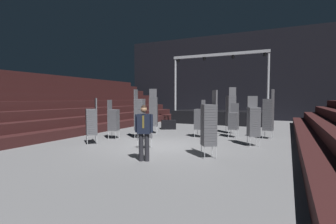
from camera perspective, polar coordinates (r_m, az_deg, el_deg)
The scene contains 17 objects.
ground_plane at distance 10.35m, azimuth -1.48°, elevation -8.03°, with size 22.00×30.00×0.10m, color slate.
arena_end_wall at distance 24.57m, azimuth 14.81°, elevation 7.80°, with size 22.00×0.30×8.00m, color black.
bleacher_bank_left at distance 16.13m, azimuth -25.92°, elevation 2.27°, with size 6.00×24.00×3.60m.
stage_riser at distance 19.84m, azimuth 12.07°, elevation -0.90°, with size 7.30×2.89×5.20m.
man_with_tie at distance 7.81m, azimuth -5.50°, elevation -3.97°, with size 0.56×0.36×1.75m.
chair_stack_front_left at distance 11.17m, azimuth -16.98°, elevation -1.99°, with size 0.62×0.62×1.96m.
chair_stack_front_right at distance 12.34m, azimuth -6.48°, elevation -0.42°, with size 0.52×0.52×2.39m.
chair_stack_mid_left at distance 10.83m, azimuth 18.88°, elevation -1.95°, with size 0.58×0.58×2.05m.
chair_stack_mid_right at distance 13.05m, azimuth 21.86°, elevation -0.43°, with size 0.51×0.51×2.39m.
chair_stack_mid_centre at distance 12.64m, azimuth 7.25°, elevation -1.49°, with size 0.47×0.47×1.88m.
chair_stack_rear_left at distance 12.38m, azimuth -12.30°, elevation -1.63°, with size 0.52×0.52×1.88m.
chair_stack_rear_right at distance 8.34m, azimuth 9.29°, elevation -2.72°, with size 0.61×0.61×2.22m.
chair_stack_rear_centre at distance 12.97m, azimuth 14.68°, elevation -1.82°, with size 0.47×0.47×1.71m.
chair_stack_aisle_left at distance 14.00m, azimuth -3.33°, elevation 0.19°, with size 0.57×0.57×2.48m.
chair_stack_aisle_right at distance 14.38m, azimuth 14.08°, elevation 0.34°, with size 0.61×0.61×2.56m.
equipment_road_case at distance 15.96m, azimuth 0.11°, elevation -2.89°, with size 0.90×0.60×0.56m, color black.
loose_chair_near_man at distance 9.86m, azimuth -5.03°, elevation -5.16°, with size 0.53×0.53×0.95m.
Camera 1 is at (4.63, -9.04, 1.95)m, focal length 26.81 mm.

